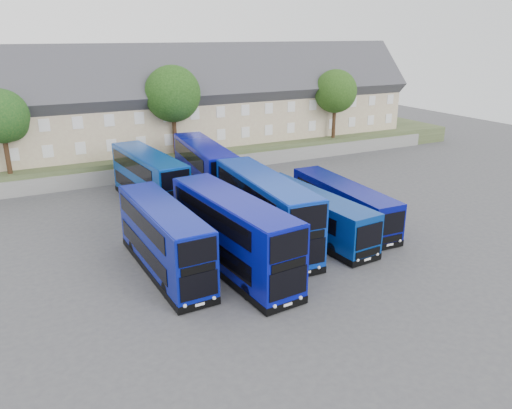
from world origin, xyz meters
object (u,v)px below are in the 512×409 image
object	(u,v)px
tree_east	(336,93)
tree_far	(342,83)
dd_front_mid	(233,235)
tree_mid	(174,96)
coach_east_a	(312,215)
tree_west	(3,118)
dd_front_left	(164,240)

from	to	relation	value
tree_east	tree_far	distance (m)	9.23
dd_front_mid	tree_east	distance (m)	34.32
tree_mid	tree_east	xyz separation A→B (m)	(20.00, -0.50, -0.68)
coach_east_a	tree_west	xyz separation A→B (m)	(-19.06, 21.04, 5.45)
tree_mid	tree_west	bearing A→B (deg)	-178.21
coach_east_a	tree_mid	size ratio (longest dim) A/B	1.31
dd_front_left	tree_east	size ratio (longest dim) A/B	1.35
dd_front_left	tree_far	bearing A→B (deg)	38.03
coach_east_a	tree_far	size ratio (longest dim) A/B	1.39
tree_west	dd_front_mid	bearing A→B (deg)	-63.87
dd_front_left	dd_front_mid	world-z (taller)	dd_front_mid
tree_mid	tree_far	size ratio (longest dim) A/B	1.06
coach_east_a	tree_east	xyz separation A→B (m)	(16.94, 21.04, 5.79)
dd_front_left	tree_far	distance (m)	45.22
tree_mid	tree_east	distance (m)	20.02
dd_front_mid	tree_east	world-z (taller)	tree_east
dd_front_mid	tree_west	world-z (taller)	tree_west
coach_east_a	tree_mid	world-z (taller)	tree_mid
tree_east	dd_front_left	bearing A→B (deg)	-142.32
dd_front_mid	tree_west	xyz separation A→B (m)	(-11.56, 23.56, 4.72)
tree_mid	tree_far	distance (m)	26.80
dd_front_mid	coach_east_a	distance (m)	7.95
tree_west	tree_east	distance (m)	36.00
dd_front_mid	coach_east_a	bearing A→B (deg)	13.66
dd_front_mid	tree_west	distance (m)	26.66
tree_west	tree_far	bearing A→B (deg)	9.46
tree_mid	tree_east	bearing A→B (deg)	-1.43
coach_east_a	tree_west	distance (m)	28.91
coach_east_a	tree_mid	bearing A→B (deg)	93.62
tree_far	dd_front_mid	bearing A→B (deg)	-134.89
tree_west	tree_east	bearing A→B (deg)	0.00
tree_east	coach_east_a	bearing A→B (deg)	-128.85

